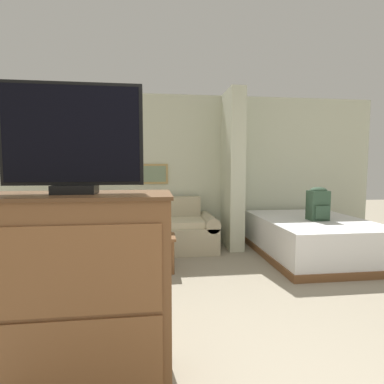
{
  "coord_description": "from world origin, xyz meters",
  "views": [
    {
      "loc": [
        -0.7,
        -1.18,
        1.36
      ],
      "look_at": [
        -0.25,
        2.44,
        1.05
      ],
      "focal_mm": 28.0,
      "sensor_mm": 36.0,
      "label": 1
    }
  ],
  "objects_px": {
    "couch": "(153,231)",
    "coffee_table": "(151,241)",
    "tv": "(73,139)",
    "backpack": "(318,203)",
    "bed": "(311,237)",
    "tv_dresser": "(78,295)",
    "table_lamp": "(77,200)"
  },
  "relations": [
    {
      "from": "tv_dresser",
      "to": "backpack",
      "type": "relative_size",
      "value": 2.47
    },
    {
      "from": "coffee_table",
      "to": "backpack",
      "type": "distance_m",
      "value": 2.48
    },
    {
      "from": "tv",
      "to": "bed",
      "type": "distance_m",
      "value": 3.91
    },
    {
      "from": "tv_dresser",
      "to": "bed",
      "type": "relative_size",
      "value": 0.6
    },
    {
      "from": "bed",
      "to": "backpack",
      "type": "relative_size",
      "value": 4.09
    },
    {
      "from": "couch",
      "to": "coffee_table",
      "type": "xyz_separation_m",
      "value": [
        -0.02,
        -0.97,
        0.08
      ]
    },
    {
      "from": "tv_dresser",
      "to": "backpack",
      "type": "height_order",
      "value": "tv_dresser"
    },
    {
      "from": "coffee_table",
      "to": "couch",
      "type": "bearing_deg",
      "value": 89.1
    },
    {
      "from": "couch",
      "to": "tv_dresser",
      "type": "xyz_separation_m",
      "value": [
        -0.42,
        -3.04,
        0.29
      ]
    },
    {
      "from": "table_lamp",
      "to": "tv",
      "type": "xyz_separation_m",
      "value": [
        0.75,
        -3.01,
        0.67
      ]
    },
    {
      "from": "coffee_table",
      "to": "table_lamp",
      "type": "distance_m",
      "value": 1.56
    },
    {
      "from": "couch",
      "to": "coffee_table",
      "type": "bearing_deg",
      "value": -90.9
    },
    {
      "from": "couch",
      "to": "backpack",
      "type": "relative_size",
      "value": 4.22
    },
    {
      "from": "backpack",
      "to": "tv_dresser",
      "type": "bearing_deg",
      "value": -140.8
    },
    {
      "from": "coffee_table",
      "to": "tv_dresser",
      "type": "bearing_deg",
      "value": -101.0
    },
    {
      "from": "couch",
      "to": "backpack",
      "type": "distance_m",
      "value": 2.57
    },
    {
      "from": "bed",
      "to": "backpack",
      "type": "bearing_deg",
      "value": -80.26
    },
    {
      "from": "tv",
      "to": "bed",
      "type": "xyz_separation_m",
      "value": [
        2.81,
        2.43,
        -1.23
      ]
    },
    {
      "from": "coffee_table",
      "to": "tv",
      "type": "relative_size",
      "value": 0.79
    },
    {
      "from": "coffee_table",
      "to": "tv",
      "type": "height_order",
      "value": "tv"
    },
    {
      "from": "couch",
      "to": "coffee_table",
      "type": "height_order",
      "value": "couch"
    },
    {
      "from": "coffee_table",
      "to": "bed",
      "type": "relative_size",
      "value": 0.31
    },
    {
      "from": "tv_dresser",
      "to": "bed",
      "type": "bearing_deg",
      "value": 40.82
    },
    {
      "from": "coffee_table",
      "to": "bed",
      "type": "height_order",
      "value": "bed"
    },
    {
      "from": "couch",
      "to": "tv_dresser",
      "type": "bearing_deg",
      "value": -97.83
    },
    {
      "from": "coffee_table",
      "to": "table_lamp",
      "type": "height_order",
      "value": "table_lamp"
    },
    {
      "from": "tv_dresser",
      "to": "tv",
      "type": "distance_m",
      "value": 0.91
    },
    {
      "from": "table_lamp",
      "to": "tv",
      "type": "bearing_deg",
      "value": -75.96
    },
    {
      "from": "bed",
      "to": "couch",
      "type": "bearing_deg",
      "value": 165.58
    },
    {
      "from": "bed",
      "to": "backpack",
      "type": "distance_m",
      "value": 0.55
    },
    {
      "from": "table_lamp",
      "to": "bed",
      "type": "bearing_deg",
      "value": -9.33
    },
    {
      "from": "table_lamp",
      "to": "tv",
      "type": "relative_size",
      "value": 0.51
    }
  ]
}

